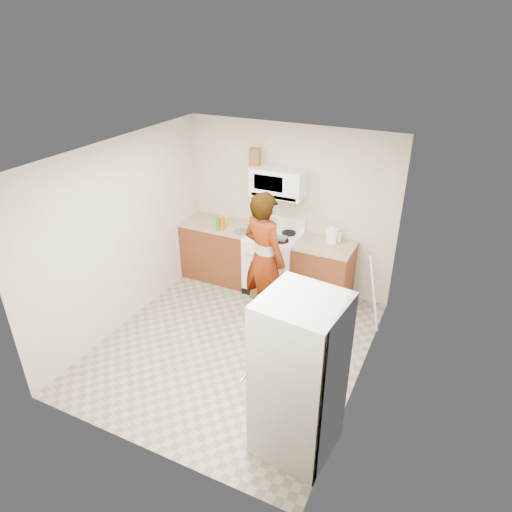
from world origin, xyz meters
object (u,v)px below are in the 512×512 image
Objects in this scene: fridge at (299,378)px; kettle at (332,235)px; microwave at (279,182)px; person at (264,259)px; saucepan at (266,223)px; gas_range at (274,261)px.

fridge is 2.77m from kettle.
microwave is 3.69× the size of kettle.
kettle is at bearing 107.74° from fridge.
person reaches higher than fridge.
person is at bearing 129.65° from fridge.
microwave is 3.16m from fridge.
fridge is (1.38, -2.71, -0.85)m from microwave.
fridge is 8.26× the size of kettle.
person is (0.19, -0.90, -0.76)m from microwave.
saucepan is at bearing 126.33° from fridge.
kettle is (-0.54, 2.71, 0.19)m from fridge.
microwave is at bearing -57.65° from person.
saucepan is at bearing 170.67° from microwave.
fridge is at bearing -63.02° from microwave.
microwave is at bearing 90.00° from gas_range.
microwave is (0.00, 0.13, 1.21)m from gas_range.
microwave is 3.07× the size of saucepan.
microwave reaches higher than kettle.
person is at bearing -75.89° from gas_range.
microwave is at bearing -9.33° from saucepan.
gas_range is 0.66× the size of fridge.
saucepan is at bearing 141.10° from gas_range.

